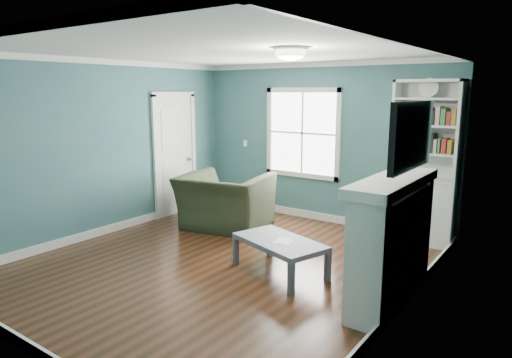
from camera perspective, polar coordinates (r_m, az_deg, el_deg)
The scene contains 13 objects.
floor at distance 5.87m, azimuth -4.20°, elevation -10.49°, with size 5.00×5.00×0.00m, color black.
room_walls at distance 5.49m, azimuth -4.43°, elevation 5.05°, with size 5.00×5.00×5.00m.
trim at distance 5.54m, azimuth -4.38°, elevation 1.50°, with size 4.50×5.00×2.60m.
window at distance 7.72m, azimuth 5.84°, elevation 5.73°, with size 1.40×0.06×1.50m.
bookshelf at distance 6.83m, azimuth 20.19°, elevation -0.02°, with size 0.90×0.35×2.31m.
fireplace at distance 4.85m, azimuth 16.73°, elevation -7.61°, with size 0.44×1.58×1.30m.
tv at distance 4.60m, azimuth 18.89°, elevation 5.16°, with size 0.06×1.10×0.65m, color black.
door at distance 8.08m, azimuth -10.09°, elevation 3.16°, with size 0.12×0.98×2.17m.
ceiling_fixture at distance 5.04m, azimuth 4.34°, elevation 15.55°, with size 0.38×0.38×0.15m.
light_switch at distance 8.40m, azimuth -1.34°, elevation 4.49°, with size 0.08×0.01×0.12m, color white.
recliner at distance 7.19m, azimuth -3.89°, elevation -1.68°, with size 1.32×0.85×1.15m, color #232D1C.
coffee_table at distance 5.48m, azimuth 2.98°, elevation -8.13°, with size 1.25×0.92×0.41m.
paper_sheet at distance 5.41m, azimuth 3.51°, elevation -7.76°, with size 0.20×0.25×0.00m, color white.
Camera 1 is at (3.52, -4.18, 2.14)m, focal length 32.00 mm.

